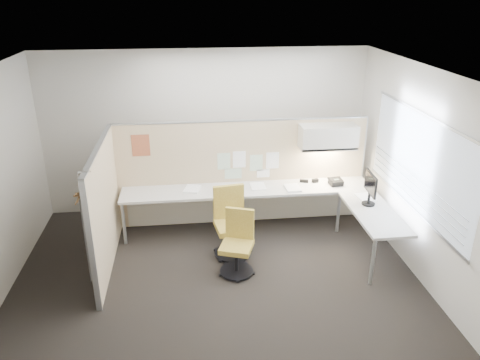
{
  "coord_description": "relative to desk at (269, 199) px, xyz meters",
  "views": [
    {
      "loc": [
        -0.31,
        -5.5,
        3.74
      ],
      "look_at": [
        0.42,
        0.8,
        1.08
      ],
      "focal_mm": 35.0,
      "sensor_mm": 36.0,
      "label": 1
    }
  ],
  "objects": [
    {
      "name": "paper_stack_4",
      "position": [
        1.41,
        -0.42,
        0.14
      ],
      "size": [
        0.26,
        0.32,
        0.02
      ],
      "primitive_type": "cube",
      "rotation": [
        0.0,
        0.0,
        0.11
      ],
      "color": "white",
      "rests_on": "desk"
    },
    {
      "name": "partition_left",
      "position": [
        -2.43,
        -0.63,
        0.27
      ],
      "size": [
        0.06,
        2.2,
        1.75
      ],
      "primitive_type": "cube",
      "color": "tan",
      "rests_on": "floor"
    },
    {
      "name": "chair_left",
      "position": [
        -0.62,
        -1.05,
        -0.18
      ],
      "size": [
        0.54,
        0.55,
        0.9
      ],
      "rotation": [
        0.0,
        0.0,
        -0.35
      ],
      "color": "black",
      "rests_on": "floor"
    },
    {
      "name": "floor",
      "position": [
        -0.93,
        -1.13,
        -0.61
      ],
      "size": [
        5.5,
        4.5,
        0.01
      ],
      "primitive_type": "cube",
      "color": "black",
      "rests_on": "ground"
    },
    {
      "name": "desk",
      "position": [
        0.0,
        0.0,
        0.0
      ],
      "size": [
        4.0,
        2.07,
        0.73
      ],
      "color": "beige",
      "rests_on": "floor"
    },
    {
      "name": "wall_front",
      "position": [
        -0.93,
        -3.38,
        0.8
      ],
      "size": [
        5.5,
        0.02,
        2.8
      ],
      "primitive_type": "cube",
      "color": "beige",
      "rests_on": "ground"
    },
    {
      "name": "tape_dispenser",
      "position": [
        0.81,
        0.26,
        0.16
      ],
      "size": [
        0.11,
        0.08,
        0.06
      ],
      "primitive_type": "cube",
      "rotation": [
        0.0,
        0.0,
        0.22
      ],
      "color": "black",
      "rests_on": "desk"
    },
    {
      "name": "wall_back",
      "position": [
        -0.93,
        1.12,
        0.8
      ],
      "size": [
        5.5,
        0.02,
        2.8
      ],
      "primitive_type": "cube",
      "color": "beige",
      "rests_on": "ground"
    },
    {
      "name": "partition_back",
      "position": [
        -0.38,
        0.47,
        0.27
      ],
      "size": [
        4.1,
        0.06,
        1.75
      ],
      "primitive_type": "cube",
      "color": "tan",
      "rests_on": "floor"
    },
    {
      "name": "overhead_bin",
      "position": [
        0.97,
        0.26,
        0.91
      ],
      "size": [
        0.9,
        0.36,
        0.38
      ],
      "primitive_type": "cube",
      "color": "beige",
      "rests_on": "partition_back"
    },
    {
      "name": "task_light_strip",
      "position": [
        0.97,
        0.26,
        0.7
      ],
      "size": [
        0.6,
        0.06,
        0.02
      ],
      "primitive_type": "cube",
      "color": "#FFEABF",
      "rests_on": "overhead_bin"
    },
    {
      "name": "paper_stack_1",
      "position": [
        -0.71,
        0.03,
        0.15
      ],
      "size": [
        0.26,
        0.32,
        0.05
      ],
      "primitive_type": "cube",
      "rotation": [
        0.0,
        0.0,
        -0.11
      ],
      "color": "white",
      "rests_on": "desk"
    },
    {
      "name": "chair_right",
      "position": [
        -0.67,
        -0.56,
        -0.12
      ],
      "size": [
        0.54,
        0.56,
        1.02
      ],
      "rotation": [
        0.0,
        0.0,
        0.14
      ],
      "color": "black",
      "rests_on": "floor"
    },
    {
      "name": "window_pane",
      "position": [
        1.79,
        -1.13,
        0.95
      ],
      "size": [
        0.01,
        2.8,
        1.3
      ],
      "primitive_type": "cube",
      "color": "#A1ACBB",
      "rests_on": "wall_right"
    },
    {
      "name": "paper_stack_2",
      "position": [
        -0.16,
        0.19,
        0.14
      ],
      "size": [
        0.23,
        0.3,
        0.02
      ],
      "primitive_type": "cube",
      "rotation": [
        0.0,
        0.0,
        0.01
      ],
      "color": "white",
      "rests_on": "desk"
    },
    {
      "name": "wall_right",
      "position": [
        1.82,
        -1.13,
        0.8
      ],
      "size": [
        0.02,
        4.5,
        2.8
      ],
      "primitive_type": "cube",
      "color": "beige",
      "rests_on": "ground"
    },
    {
      "name": "paper_stack_3",
      "position": [
        0.38,
        0.05,
        0.14
      ],
      "size": [
        0.24,
        0.31,
        0.03
      ],
      "primitive_type": "cube",
      "rotation": [
        0.0,
        0.0,
        0.03
      ],
      "color": "white",
      "rests_on": "desk"
    },
    {
      "name": "paper_stack_0",
      "position": [
        -1.21,
        0.2,
        0.14
      ],
      "size": [
        0.3,
        0.35,
        0.02
      ],
      "primitive_type": "cube",
      "rotation": [
        0.0,
        0.0,
        -0.26
      ],
      "color": "white",
      "rests_on": "desk"
    },
    {
      "name": "coat_hook",
      "position": [
        -2.51,
        -1.53,
        0.81
      ],
      "size": [
        0.18,
        0.48,
        1.43
      ],
      "color": "silver",
      "rests_on": "partition_left"
    },
    {
      "name": "poster",
      "position": [
        -1.98,
        0.44,
        0.82
      ],
      "size": [
        0.28,
        0.0,
        0.35
      ],
      "primitive_type": "cube",
      "color": "#F4591E",
      "rests_on": "partition_back"
    },
    {
      "name": "monitor",
      "position": [
        1.37,
        -0.65,
        0.41
      ],
      "size": [
        0.2,
        0.47,
        0.49
      ],
      "rotation": [
        0.0,
        0.0,
        1.51
      ],
      "color": "black",
      "rests_on": "desk"
    },
    {
      "name": "pinned_papers",
      "position": [
        -0.3,
        0.44,
        0.43
      ],
      "size": [
        1.01,
        0.0,
        0.47
      ],
      "color": "#8CBF8C",
      "rests_on": "partition_back"
    },
    {
      "name": "phone",
      "position": [
        1.11,
        0.12,
        0.18
      ],
      "size": [
        0.23,
        0.22,
        0.12
      ],
      "rotation": [
        0.0,
        0.0,
        0.13
      ],
      "color": "black",
      "rests_on": "desk"
    },
    {
      "name": "ceiling",
      "position": [
        -0.93,
        -1.13,
        2.2
      ],
      "size": [
        5.5,
        4.5,
        0.01
      ],
      "primitive_type": "cube",
      "color": "white",
      "rests_on": "wall_back"
    },
    {
      "name": "stapler",
      "position": [
        0.63,
        0.28,
        0.15
      ],
      "size": [
        0.15,
        0.08,
        0.05
      ],
      "primitive_type": "cube",
      "rotation": [
        0.0,
        0.0,
        -0.32
      ],
      "color": "black",
      "rests_on": "desk"
    }
  ]
}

